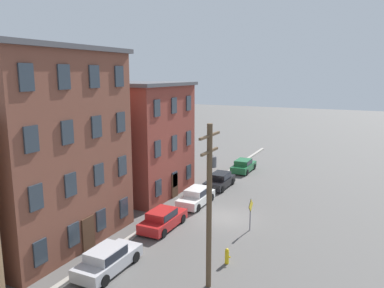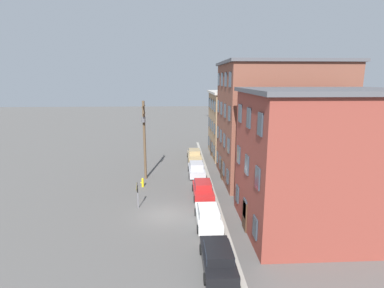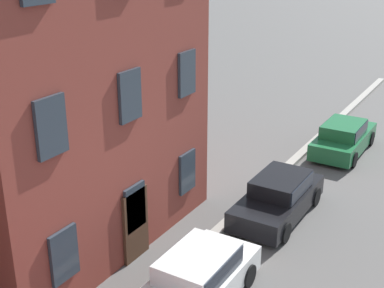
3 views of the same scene
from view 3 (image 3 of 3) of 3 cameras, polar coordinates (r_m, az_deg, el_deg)
name	(u,v)px [view 3 (image 3 of 3)]	position (r m, az deg, el deg)	size (l,w,h in m)	color
car_white	(196,279)	(14.25, 0.39, -14.19)	(4.40, 1.92, 1.43)	silver
car_black	(279,195)	(18.57, 9.23, -5.43)	(4.40, 1.92, 1.43)	black
car_green	(344,137)	(24.51, 15.86, 0.77)	(4.40, 1.92, 1.43)	#1E6638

